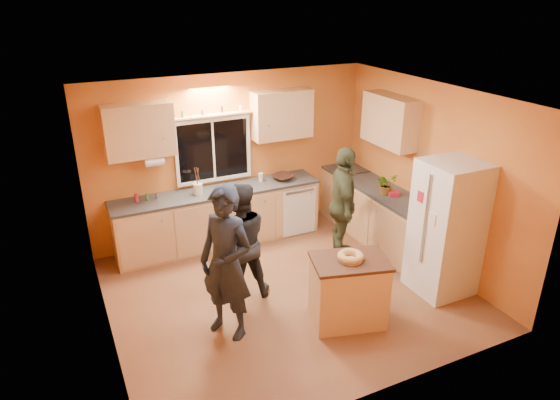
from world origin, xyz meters
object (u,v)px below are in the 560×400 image
refrigerator (447,228)px  person_center (240,241)px  person_right (343,205)px  island (348,290)px  person_left (226,264)px

refrigerator → person_center: size_ratio=1.15×
person_center → person_right: size_ratio=0.91×
person_center → island: bearing=140.3°
refrigerator → person_center: bearing=157.7°
island → person_left: size_ratio=0.55×
refrigerator → island: refrigerator is taller
refrigerator → person_right: 1.49m
island → person_left: (-1.36, 0.42, 0.49)m
island → person_left: person_left is taller
person_right → island: bearing=174.1°
person_right → person_left: bearing=136.9°
person_left → person_right: 2.31m
island → person_right: size_ratio=0.58×
refrigerator → person_right: (-0.76, 1.28, -0.04)m
person_left → island: bearing=37.5°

